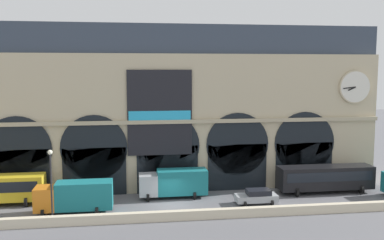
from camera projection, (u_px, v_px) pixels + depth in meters
ground_plane at (172, 206)px, 45.38m from camera, size 200.00×200.00×0.00m
quay_parapet_wall at (176, 216)px, 40.91m from camera, size 90.00×0.70×0.91m
station_building at (165, 109)px, 52.10m from camera, size 50.95×6.30×19.31m
box_truck_midwest at (75, 196)px, 42.96m from camera, size 7.50×2.91×3.12m
box_truck_center at (174, 182)px, 48.10m from camera, size 7.50×2.91×3.12m
car_mideast at (257, 196)px, 45.90m from camera, size 4.40×2.22×1.55m
bus_east at (325, 177)px, 50.03m from camera, size 11.00×3.25×3.10m
street_lamp_quayside at (51, 177)px, 39.65m from camera, size 0.44×0.44×6.90m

